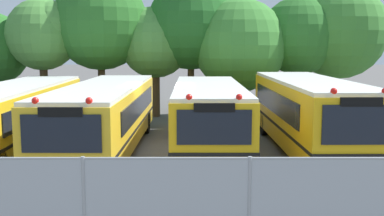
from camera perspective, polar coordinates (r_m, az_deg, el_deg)
ground_plane at (r=17.55m, az=-4.35°, el=-5.19°), size 160.00×160.00×0.00m
school_bus_0 at (r=18.46m, az=-21.24°, el=-0.81°), size 2.64×11.58×2.54m
school_bus_1 at (r=17.41m, az=-10.78°, el=-0.81°), size 2.61×11.27×2.60m
school_bus_2 at (r=17.33m, az=1.70°, el=-0.76°), size 2.54×9.65×2.58m
school_bus_3 at (r=17.71m, az=13.74°, el=-0.46°), size 2.65×10.25×2.78m
tree_1 at (r=26.10m, az=-17.68°, el=8.68°), size 3.88×3.77×6.33m
tree_2 at (r=26.11m, az=-11.33°, el=10.12°), size 5.09×5.09×7.64m
tree_3 at (r=25.84m, az=-5.04°, el=7.97°), size 3.86×3.86×5.97m
tree_4 at (r=25.87m, az=-0.25°, el=10.21°), size 4.81×4.81×7.37m
tree_5 at (r=25.15m, az=5.71°, el=7.55°), size 4.94×4.94×6.36m
tree_6 at (r=26.04m, az=12.34°, el=8.55°), size 4.17×4.17×6.47m
tree_7 at (r=27.13m, az=16.98°, el=8.80°), size 5.16×5.16×7.21m
chainlink_fence at (r=8.70m, az=-13.18°, el=-11.81°), size 17.55×0.07×1.95m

